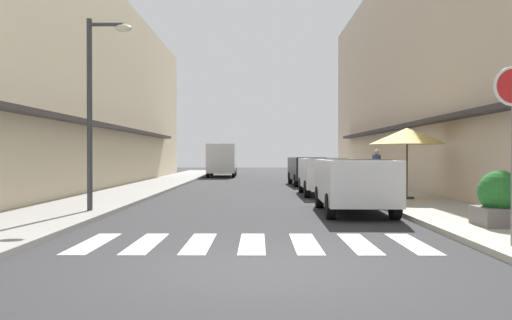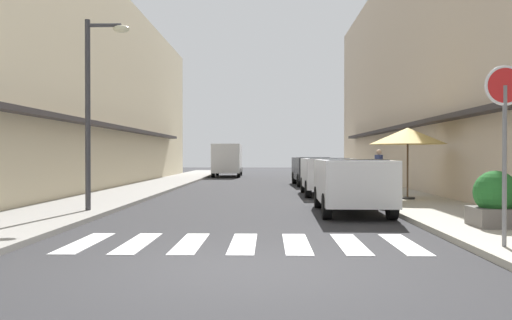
# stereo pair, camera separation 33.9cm
# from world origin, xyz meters

# --- Properties ---
(ground_plane) EXTENTS (84.54, 84.54, 0.00)m
(ground_plane) POSITION_xyz_m (0.00, 15.37, 0.00)
(ground_plane) COLOR #2B2B2D
(sidewalk_left) EXTENTS (2.77, 53.80, 0.12)m
(sidewalk_left) POSITION_xyz_m (-5.14, 15.37, 0.06)
(sidewalk_left) COLOR gray
(sidewalk_left) RESTS_ON ground_plane
(sidewalk_right) EXTENTS (2.77, 53.80, 0.12)m
(sidewalk_right) POSITION_xyz_m (5.14, 15.37, 0.06)
(sidewalk_right) COLOR #ADA899
(sidewalk_right) RESTS_ON ground_plane
(building_row_left) EXTENTS (5.50, 36.59, 9.40)m
(building_row_left) POSITION_xyz_m (-9.02, 16.29, 4.70)
(building_row_left) COLOR beige
(building_row_left) RESTS_ON ground_plane
(building_row_right) EXTENTS (5.50, 36.59, 11.09)m
(building_row_right) POSITION_xyz_m (9.02, 16.29, 5.54)
(building_row_right) COLOR #C6B299
(building_row_right) RESTS_ON ground_plane
(crosswalk) EXTENTS (6.15, 2.20, 0.01)m
(crosswalk) POSITION_xyz_m (-0.00, 2.10, 0.01)
(crosswalk) COLOR silver
(crosswalk) RESTS_ON ground_plane
(parked_car_near) EXTENTS (1.88, 4.22, 1.47)m
(parked_car_near) POSITION_xyz_m (2.71, 6.95, 0.92)
(parked_car_near) COLOR silver
(parked_car_near) RESTS_ON ground_plane
(parked_car_mid) EXTENTS (1.82, 3.98, 1.47)m
(parked_car_mid) POSITION_xyz_m (2.71, 13.23, 0.92)
(parked_car_mid) COLOR silver
(parked_car_mid) RESTS_ON ground_plane
(parked_car_far) EXTENTS (1.95, 4.41, 1.47)m
(parked_car_far) POSITION_xyz_m (2.71, 19.84, 0.92)
(parked_car_far) COLOR black
(parked_car_far) RESTS_ON ground_plane
(delivery_van) EXTENTS (2.08, 5.43, 2.37)m
(delivery_van) POSITION_xyz_m (-2.56, 30.56, 1.41)
(delivery_van) COLOR silver
(delivery_van) RESTS_ON ground_plane
(round_street_sign) EXTENTS (0.65, 0.07, 2.90)m
(round_street_sign) POSITION_xyz_m (4.23, 1.26, 2.34)
(round_street_sign) COLOR slate
(round_street_sign) RESTS_ON sidewalk_right
(street_lamp) EXTENTS (1.19, 0.28, 5.05)m
(street_lamp) POSITION_xyz_m (-4.15, 6.50, 3.23)
(street_lamp) COLOR #38383D
(street_lamp) RESTS_ON sidewalk_left
(cafe_umbrella) EXTENTS (2.52, 2.52, 2.37)m
(cafe_umbrella) POSITION_xyz_m (5.08, 10.20, 2.21)
(cafe_umbrella) COLOR #262626
(cafe_umbrella) RESTS_ON sidewalk_right
(planter_corner) EXTENTS (0.92, 0.92, 1.15)m
(planter_corner) POSITION_xyz_m (5.11, 3.60, 0.66)
(planter_corner) COLOR slate
(planter_corner) RESTS_ON sidewalk_right
(pedestrian_walking_near) EXTENTS (0.34, 0.34, 1.69)m
(pedestrian_walking_near) POSITION_xyz_m (4.98, 14.20, 1.01)
(pedestrian_walking_near) COLOR #282B33
(pedestrian_walking_near) RESTS_ON sidewalk_right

